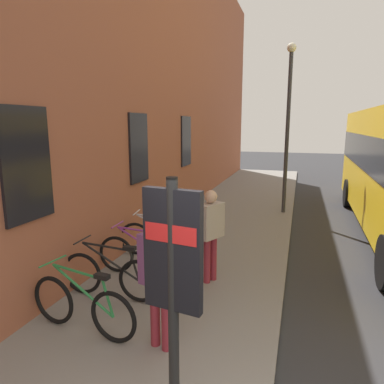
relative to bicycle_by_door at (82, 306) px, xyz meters
name	(u,v)px	position (x,y,z in m)	size (l,w,h in m)	color
ground	(335,259)	(4.19, -3.58, -0.51)	(60.00, 60.00, 0.00)	#2D2D30
sidewalk_pavement	(230,222)	(6.19, -0.83, -0.45)	(24.00, 3.50, 0.12)	gray
station_facade	(176,70)	(7.18, 1.22, 4.14)	(22.00, 0.65, 9.31)	#9E563D
bicycle_by_door	(82,306)	(0.00, 0.00, 0.00)	(0.48, 1.76, 0.97)	black
bicycle_under_window	(110,275)	(0.98, 0.15, 0.00)	(0.48, 1.77, 0.97)	black
bicycle_far_end	(142,255)	(1.94, 0.03, 0.00)	(0.48, 1.77, 0.97)	black
bicycle_leaning_wall	(159,238)	(2.96, 0.11, 0.00)	(0.49, 1.76, 0.97)	black
transit_info_sign	(173,267)	(-1.01, -1.71, 1.21)	(0.16, 0.56, 2.40)	black
pedestrian_near_bus	(160,269)	(0.02, -1.14, 0.68)	(0.38, 0.64, 1.76)	maroon
pedestrian_crossing_street	(211,227)	(2.07, -1.26, 0.65)	(0.58, 0.44, 1.70)	maroon
street_lamp	(288,115)	(7.72, -2.28, 2.70)	(0.28, 0.28, 5.23)	#333338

